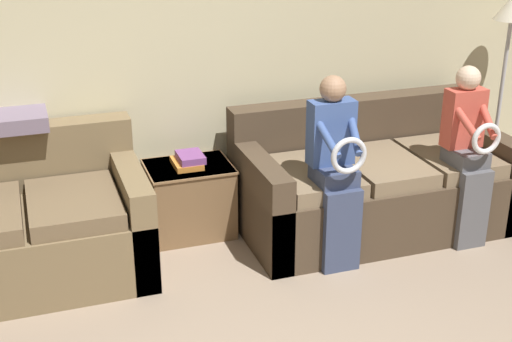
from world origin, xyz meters
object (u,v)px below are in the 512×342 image
(couch_main, at_px, (372,184))
(floor_lamp, at_px, (509,32))
(child_left_seated, at_px, (336,165))
(throw_pillow, at_px, (15,119))
(book_stack, at_px, (189,160))
(child_right_seated, at_px, (468,148))
(side_shelf, at_px, (190,198))
(couch_side, at_px, (27,228))

(couch_main, xyz_separation_m, floor_lamp, (1.29, 0.31, 0.99))
(child_left_seated, bearing_deg, floor_lamp, 21.98)
(child_left_seated, height_order, throw_pillow, child_left_seated)
(child_left_seated, xyz_separation_m, book_stack, (-0.81, 0.71, -0.13))
(couch_main, distance_m, throw_pillow, 2.55)
(child_left_seated, relative_size, child_right_seated, 1.01)
(child_right_seated, bearing_deg, couch_main, 140.65)
(book_stack, bearing_deg, side_shelf, 93.65)
(side_shelf, bearing_deg, throw_pillow, 173.61)
(couch_side, distance_m, child_right_seated, 3.01)
(couch_side, relative_size, throw_pillow, 3.65)
(couch_main, relative_size, child_right_seated, 1.56)
(side_shelf, bearing_deg, couch_side, -168.50)
(couch_side, distance_m, side_shelf, 1.16)
(book_stack, bearing_deg, throw_pillow, 173.18)
(book_stack, xyz_separation_m, floor_lamp, (2.60, 0.01, 0.74))
(couch_main, relative_size, side_shelf, 3.22)
(child_left_seated, xyz_separation_m, side_shelf, (-0.81, 0.72, -0.43))
(couch_main, xyz_separation_m, side_shelf, (-1.31, 0.31, -0.05))
(couch_side, xyz_separation_m, throw_pillow, (0.01, 0.36, 0.63))
(child_left_seated, xyz_separation_m, child_right_seated, (1.00, -0.00, -0.01))
(child_left_seated, distance_m, child_right_seated, 1.00)
(side_shelf, xyz_separation_m, throw_pillow, (-1.13, 0.13, 0.68))
(book_stack, bearing_deg, child_left_seated, -41.55)
(couch_side, height_order, book_stack, couch_side)
(couch_side, height_order, child_left_seated, child_left_seated)
(couch_side, relative_size, child_right_seated, 1.20)
(child_left_seated, xyz_separation_m, throw_pillow, (-1.93, 0.85, 0.25))
(couch_main, relative_size, couch_side, 1.30)
(floor_lamp, bearing_deg, book_stack, -179.81)
(throw_pillow, bearing_deg, child_left_seated, -23.71)
(couch_main, xyz_separation_m, child_right_seated, (0.50, -0.41, 0.37))
(child_left_seated, height_order, floor_lamp, floor_lamp)
(couch_main, distance_m, couch_side, 2.44)
(child_right_seated, bearing_deg, couch_side, 170.51)
(side_shelf, bearing_deg, child_left_seated, -41.87)
(child_left_seated, height_order, side_shelf, child_left_seated)
(couch_side, relative_size, book_stack, 5.89)
(couch_side, xyz_separation_m, book_stack, (1.13, 0.22, 0.24))
(couch_main, height_order, couch_side, couch_side)
(couch_side, height_order, floor_lamp, floor_lamp)
(couch_side, distance_m, book_stack, 1.18)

